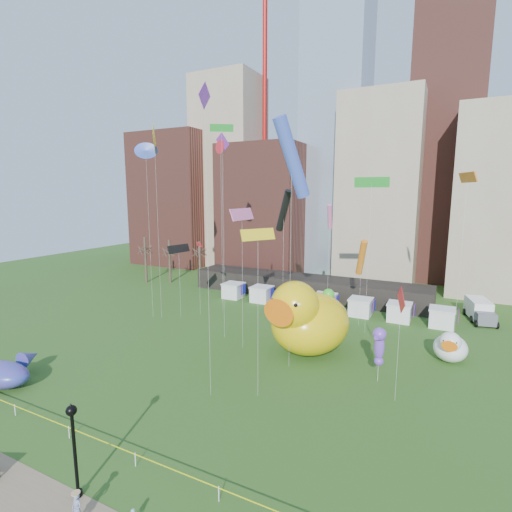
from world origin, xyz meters
The scene contains 32 objects.
ground centered at (0.00, 0.00, 0.00)m, with size 160.00×160.00×0.00m, color #2E561B.
skyline centered at (2.25, 61.06, 21.44)m, with size 101.00×23.00×68.00m.
crane_left centered at (-21.11, 64.00, 46.90)m, with size 23.00×1.00×76.00m.
pavilion centered at (-4.00, 42.00, 1.60)m, with size 38.00×6.00×3.20m, color black.
vendor_tents centered at (1.02, 36.00, 1.11)m, with size 33.24×2.80×2.40m.
bare_trees centered at (-30.17, 40.54, 4.01)m, with size 8.44×6.44×8.50m.
caution_tape centered at (0.00, 0.00, 0.68)m, with size 50.00×0.06×0.90m.
big_duck centered at (3.69, 20.62, 3.72)m, with size 9.65×11.38×8.10m.
small_duck centered at (16.99, 25.21, 1.53)m, with size 3.41×4.44×3.34m.
seahorse_green centered at (4.80, 24.43, 4.57)m, with size 1.48×1.78×6.22m.
seahorse_purple centered at (11.33, 17.82, 3.52)m, with size 1.33×1.58×4.97m.
whale_inflatable centered at (-17.57, 2.38, 1.14)m, with size 6.06×7.28×2.49m.
lamppost centered at (-1.11, -3.20, 3.38)m, with size 0.58×0.58×5.53m.
box_truck centered at (20.33, 41.04, 1.37)m, with size 3.65×6.62×2.66m.
woman centered at (0.44, -4.45, 0.86)m, with size 0.62×0.40×1.69m, color silver.
kite_0 centered at (13.16, 15.07, 8.25)m, with size 0.83×1.92×9.43m.
kite_1 centered at (2.52, 31.86, 13.55)m, with size 0.84×1.96×15.19m.
kite_2 centered at (-1.26, 25.95, 14.47)m, with size 2.81×2.44×16.94m.
kite_3 centered at (-6.30, 20.68, 23.05)m, with size 2.29×1.70×23.73m.
kite_4 centered at (2.97, 10.79, 13.28)m, with size 1.90×2.74×13.81m.
kite_5 centered at (3.20, 17.00, 19.57)m, with size 2.89×4.32×23.15m.
kite_6 centered at (17.37, 30.62, 18.03)m, with size 1.77×3.42×18.66m.
kite_7 centered at (-12.33, 30.66, 22.68)m, with size 0.62×2.49×24.64m.
kite_8 centered at (-13.76, 26.52, 9.63)m, with size 1.58×1.29×10.01m.
kite_9 centered at (-2.96, 18.98, 14.32)m, with size 0.68×4.02×14.97m.
kite_10 centered at (-15.34, 24.24, 9.31)m, with size 1.18×3.43×9.85m.
kite_11 centered at (7.88, 29.57, 17.64)m, with size 3.84×0.99×18.29m.
kite_12 centered at (-17.52, 22.91, 22.87)m, with size 2.25×3.04×25.07m.
kite_13 centered at (-18.88, 22.77, 21.75)m, with size 1.92×1.08×22.81m.
kite_14 centered at (6.69, 31.74, 8.71)m, with size 1.92×2.79×11.03m.
kite_15 centered at (-0.58, 9.13, 22.50)m, with size 0.36×2.03×24.57m.
kite_16 centered at (-11.93, 29.42, 22.48)m, with size 1.63×1.15×23.47m.
Camera 1 is at (16.12, -15.53, 16.50)m, focal length 27.00 mm.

